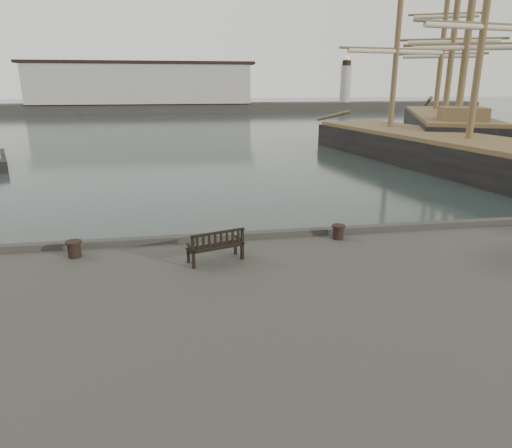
{
  "coord_description": "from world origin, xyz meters",
  "views": [
    {
      "loc": [
        -1.16,
        -13.03,
        6.01
      ],
      "look_at": [
        1.01,
        -0.5,
        2.1
      ],
      "focal_mm": 32.0,
      "sensor_mm": 36.0,
      "label": 1
    }
  ],
  "objects_px": {
    "bollard_right": "(338,232)",
    "tall_ship_far": "(442,132)",
    "bench": "(216,252)",
    "bollard_left": "(74,249)",
    "tall_ship_main": "(465,162)"
  },
  "relations": [
    {
      "from": "bollard_right",
      "to": "bench",
      "type": "bearing_deg",
      "value": -162.42
    },
    {
      "from": "bench",
      "to": "bollard_right",
      "type": "relative_size",
      "value": 3.62
    },
    {
      "from": "bollard_right",
      "to": "tall_ship_main",
      "type": "bearing_deg",
      "value": 47.51
    },
    {
      "from": "bollard_left",
      "to": "tall_ship_main",
      "type": "distance_m",
      "value": 29.04
    },
    {
      "from": "bench",
      "to": "bollard_left",
      "type": "bearing_deg",
      "value": 147.62
    },
    {
      "from": "bench",
      "to": "tall_ship_main",
      "type": "height_order",
      "value": "tall_ship_main"
    },
    {
      "from": "bench",
      "to": "tall_ship_far",
      "type": "relative_size",
      "value": 0.05
    },
    {
      "from": "bollard_right",
      "to": "tall_ship_far",
      "type": "bearing_deg",
      "value": 54.81
    },
    {
      "from": "bollard_left",
      "to": "tall_ship_far",
      "type": "distance_m",
      "value": 47.72
    },
    {
      "from": "bench",
      "to": "bollard_left",
      "type": "distance_m",
      "value": 3.84
    },
    {
      "from": "bench",
      "to": "bollard_right",
      "type": "height_order",
      "value": "bench"
    },
    {
      "from": "bench",
      "to": "tall_ship_main",
      "type": "xyz_separation_m",
      "value": [
        19.5,
        18.37,
        -1.16
      ]
    },
    {
      "from": "bench",
      "to": "bollard_left",
      "type": "height_order",
      "value": "bench"
    },
    {
      "from": "bollard_left",
      "to": "tall_ship_far",
      "type": "bearing_deg",
      "value": 47.6
    },
    {
      "from": "bollard_left",
      "to": "bollard_right",
      "type": "relative_size",
      "value": 1.04
    }
  ]
}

